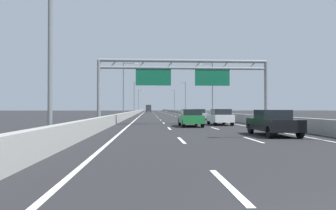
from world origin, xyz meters
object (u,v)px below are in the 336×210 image
object	(u,v)px
black_car	(273,123)
green_car	(191,118)
streetlamp_left_far	(135,96)
white_car	(220,117)
streetlamp_left_near	(56,21)
streetlamp_right_far	(185,96)
streetlamp_left_distant	(139,99)
streetlamp_right_distant	(174,99)
streetlamp_left_mid	(125,86)
silver_car	(199,114)
sign_gantry	(184,75)
box_truck	(149,108)
streetlamp_right_mid	(211,86)

from	to	relation	value
black_car	green_car	size ratio (longest dim) A/B	0.95
streetlamp_left_far	white_car	distance (m)	65.08
streetlamp_left_near	black_car	xyz separation A→B (m)	(11.26, 3.85, -4.64)
streetlamp_right_far	streetlamp_left_distant	world-z (taller)	same
streetlamp_right_far	streetlamp_right_distant	xyz separation A→B (m)	(0.00, 39.77, 0.00)
streetlamp_left_mid	streetlamp_left_far	size ratio (longest dim) A/B	1.00
streetlamp_left_distant	silver_car	bearing A→B (deg)	-83.06
streetlamp_right_distant	sign_gantry	bearing A→B (deg)	-94.15
streetlamp_right_distant	streetlamp_left_mid	bearing A→B (deg)	-100.63
streetlamp_left_near	green_car	distance (m)	15.95
streetlamp_right_distant	streetlamp_left_near	bearing A→B (deg)	-97.13
streetlamp_left_near	black_car	bearing A→B (deg)	18.86
box_truck	streetlamp_right_far	bearing A→B (deg)	-77.14
streetlamp_right_mid	box_truck	size ratio (longest dim) A/B	1.09
streetlamp_right_mid	streetlamp_right_far	xyz separation A→B (m)	(0.00, 39.77, 0.00)
streetlamp_right_far	streetlamp_right_distant	size ratio (longest dim) A/B	1.00
streetlamp_right_distant	black_car	size ratio (longest dim) A/B	2.27
streetlamp_right_mid	silver_car	world-z (taller)	streetlamp_right_mid
streetlamp_right_mid	sign_gantry	bearing A→B (deg)	-107.66
sign_gantry	streetlamp_left_far	bearing A→B (deg)	96.71
streetlamp_left_mid	streetlamp_right_far	xyz separation A→B (m)	(14.93, 39.77, 0.00)
silver_car	sign_gantry	bearing A→B (deg)	-105.40
streetlamp_right_distant	black_car	xyz separation A→B (m)	(-3.67, -115.48, -4.64)
streetlamp_right_distant	silver_car	bearing A→B (deg)	-92.51
streetlamp_right_mid	streetlamp_left_mid	bearing A→B (deg)	180.00
streetlamp_left_mid	streetlamp_left_far	bearing A→B (deg)	90.00
sign_gantry	black_car	bearing A→B (deg)	-72.94
streetlamp_right_mid	black_car	world-z (taller)	streetlamp_right_mid
sign_gantry	streetlamp_right_far	distance (m)	63.73
streetlamp_left_far	green_car	bearing A→B (deg)	-83.38
sign_gantry	streetlamp_left_near	xyz separation A→B (m)	(-7.45, -16.27, 0.57)
white_car	black_car	xyz separation A→B (m)	(0.41, -11.70, -0.02)
streetlamp_right_far	streetlamp_right_mid	bearing A→B (deg)	-90.00
streetlamp_left_distant	silver_car	world-z (taller)	streetlamp_left_distant
streetlamp_right_mid	black_car	size ratio (longest dim) A/B	2.27
streetlamp_right_distant	white_car	distance (m)	103.96
streetlamp_right_distant	streetlamp_left_distant	bearing A→B (deg)	180.00
streetlamp_right_far	streetlamp_left_distant	size ratio (longest dim) A/B	1.00
streetlamp_left_far	black_car	bearing A→B (deg)	-81.54
streetlamp_left_near	streetlamp_left_mid	size ratio (longest dim) A/B	1.00
silver_car	streetlamp_left_mid	bearing A→B (deg)	135.83
streetlamp_right_far	streetlamp_left_distant	bearing A→B (deg)	110.58
silver_car	green_car	xyz separation A→B (m)	(-3.28, -15.92, 0.02)
box_truck	streetlamp_left_near	bearing A→B (deg)	-91.81
streetlamp_right_distant	silver_car	world-z (taller)	streetlamp_right_distant
white_car	box_truck	world-z (taller)	box_truck
black_car	streetlamp_left_near	bearing A→B (deg)	-161.14
streetlamp_right_mid	white_car	world-z (taller)	streetlamp_right_mid
streetlamp_right_far	black_car	world-z (taller)	streetlamp_right_far
streetlamp_right_mid	box_truck	distance (m)	88.28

